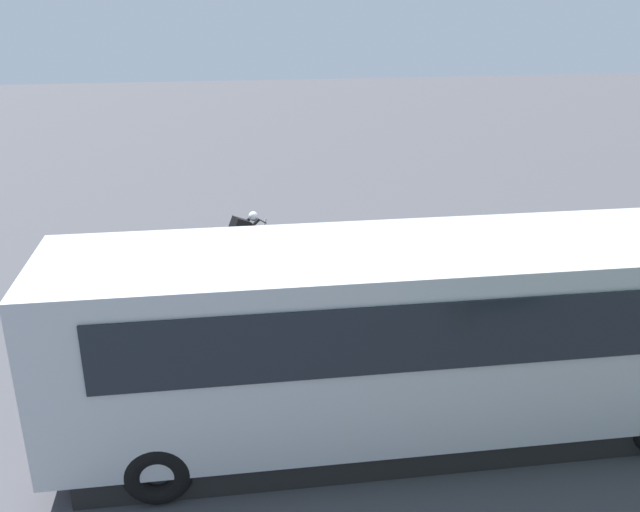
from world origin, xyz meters
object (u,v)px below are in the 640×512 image
at_px(tour_bus, 405,342).
at_px(parked_motorcycle_dark, 524,337).
at_px(spectator_left, 392,310).
at_px(stunt_motorcycle, 241,236).
at_px(traffic_cone, 316,235).
at_px(spectator_far_left, 456,297).
at_px(parked_motorcycle_silver, 271,360).
at_px(spectator_centre, 333,303).
at_px(spectator_right, 256,311).

relative_size(tour_bus, parked_motorcycle_dark, 5.32).
height_order(spectator_left, parked_motorcycle_dark, spectator_left).
bearing_deg(spectator_left, stunt_motorcycle, -64.47).
bearing_deg(parked_motorcycle_dark, tour_bus, 33.83).
height_order(parked_motorcycle_dark, traffic_cone, parked_motorcycle_dark).
distance_m(spectator_far_left, parked_motorcycle_silver, 3.91).
height_order(tour_bus, parked_motorcycle_dark, tour_bus).
bearing_deg(spectator_centre, stunt_motorcycle, -73.66).
bearing_deg(tour_bus, parked_motorcycle_dark, -146.17).
distance_m(spectator_left, traffic_cone, 6.35).
relative_size(spectator_left, stunt_motorcycle, 0.87).
xyz_separation_m(spectator_right, parked_motorcycle_silver, (-0.20, 0.91, -0.55)).
relative_size(spectator_right, parked_motorcycle_silver, 0.84).
relative_size(spectator_far_left, spectator_centre, 0.99).
height_order(parked_motorcycle_silver, traffic_cone, parked_motorcycle_silver).
relative_size(tour_bus, spectator_left, 6.58).
relative_size(tour_bus, spectator_centre, 6.01).
distance_m(spectator_left, parked_motorcycle_dark, 2.60).
bearing_deg(stunt_motorcycle, parked_motorcycle_silver, 92.62).
distance_m(spectator_centre, stunt_motorcycle, 5.64).
relative_size(spectator_centre, parked_motorcycle_dark, 0.89).
bearing_deg(stunt_motorcycle, spectator_left, 115.53).
xyz_separation_m(tour_bus, stunt_motorcycle, (2.28, -8.14, -1.03)).
height_order(tour_bus, traffic_cone, tour_bus).
bearing_deg(tour_bus, spectator_left, -99.66).
xyz_separation_m(spectator_far_left, spectator_left, (1.35, 0.21, -0.09)).
distance_m(tour_bus, parked_motorcycle_dark, 3.70).
bearing_deg(traffic_cone, parked_motorcycle_silver, 75.42).
distance_m(spectator_centre, spectator_right, 1.49).
xyz_separation_m(spectator_far_left, stunt_motorcycle, (4.05, -5.46, -0.45)).
bearing_deg(parked_motorcycle_dark, stunt_motorcycle, -49.90).
distance_m(spectator_far_left, traffic_cone, 6.43).
xyz_separation_m(spectator_left, parked_motorcycle_silver, (2.41, 0.69, -0.49)).
bearing_deg(spectator_right, tour_bus, 129.05).
bearing_deg(parked_motorcycle_silver, spectator_far_left, -166.66).
bearing_deg(tour_bus, stunt_motorcycle, -74.33).
xyz_separation_m(parked_motorcycle_dark, stunt_motorcycle, (5.20, -6.18, 0.13)).
bearing_deg(parked_motorcycle_silver, stunt_motorcycle, -87.38).
height_order(tour_bus, spectator_far_left, tour_bus).
bearing_deg(tour_bus, traffic_cone, -88.83).
bearing_deg(stunt_motorcycle, spectator_centre, 106.34).
xyz_separation_m(spectator_centre, parked_motorcycle_dark, (-3.62, 0.79, -0.60)).
relative_size(spectator_left, parked_motorcycle_dark, 0.81).
bearing_deg(spectator_right, parked_motorcycle_dark, 171.76).
relative_size(tour_bus, spectator_right, 6.30).
bearing_deg(tour_bus, parked_motorcycle_silver, -41.93).
bearing_deg(parked_motorcycle_dark, spectator_centre, -12.27).
relative_size(spectator_left, traffic_cone, 2.62).
relative_size(parked_motorcycle_dark, traffic_cone, 3.24).
bearing_deg(spectator_far_left, traffic_cone, -72.22).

